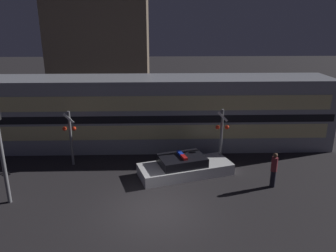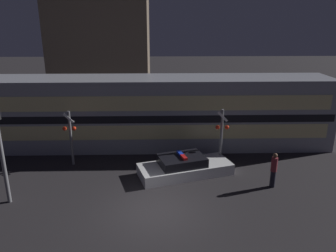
{
  "view_description": "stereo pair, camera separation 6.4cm",
  "coord_description": "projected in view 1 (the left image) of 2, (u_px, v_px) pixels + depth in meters",
  "views": [
    {
      "loc": [
        0.18,
        -11.97,
        7.64
      ],
      "look_at": [
        0.72,
        5.45,
        1.95
      ],
      "focal_mm": 35.0,
      "sensor_mm": 36.0,
      "label": 1
    },
    {
      "loc": [
        0.24,
        -11.97,
        7.64
      ],
      "look_at": [
        0.72,
        5.45,
        1.95
      ],
      "focal_mm": 35.0,
      "sensor_mm": 36.0,
      "label": 2
    }
  ],
  "objects": [
    {
      "name": "building_left",
      "position": [
        101.0,
        47.0,
        28.2
      ],
      "size": [
        8.07,
        6.02,
        10.76
      ],
      "color": "brown",
      "rests_on": "ground_plane"
    },
    {
      "name": "ground_plane",
      "position": [
        155.0,
        210.0,
        13.74
      ],
      "size": [
        120.0,
        120.0,
        0.0
      ],
      "primitive_type": "plane",
      "color": "#262326"
    },
    {
      "name": "pedestrian",
      "position": [
        274.0,
        170.0,
        15.42
      ],
      "size": [
        0.29,
        0.29,
        1.74
      ],
      "color": "black",
      "rests_on": "ground_plane"
    },
    {
      "name": "crossing_signal_near",
      "position": [
        222.0,
        134.0,
        17.54
      ],
      "size": [
        0.73,
        0.32,
        3.15
      ],
      "color": "slate",
      "rests_on": "ground_plane"
    },
    {
      "name": "police_car",
      "position": [
        184.0,
        167.0,
        16.82
      ],
      "size": [
        5.06,
        3.11,
        1.14
      ],
      "rotation": [
        0.0,
        0.0,
        0.3
      ],
      "color": "silver",
      "rests_on": "ground_plane"
    },
    {
      "name": "train",
      "position": [
        154.0,
        112.0,
        20.24
      ],
      "size": [
        21.56,
        3.13,
        4.33
      ],
      "color": "gray",
      "rests_on": "ground_plane"
    },
    {
      "name": "crossing_signal_far",
      "position": [
        70.0,
        135.0,
        17.52
      ],
      "size": [
        0.73,
        0.32,
        3.05
      ],
      "color": "slate",
      "rests_on": "ground_plane"
    }
  ]
}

